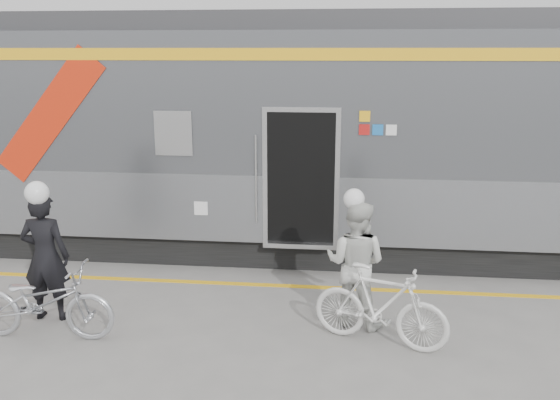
# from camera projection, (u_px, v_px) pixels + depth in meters

# --- Properties ---
(ground) EXTENTS (90.00, 90.00, 0.00)m
(ground) POSITION_uv_depth(u_px,v_px,m) (232.00, 354.00, 7.04)
(ground) COLOR slate
(ground) RESTS_ON ground
(train) EXTENTS (24.00, 3.17, 4.10)m
(train) POSITION_uv_depth(u_px,v_px,m) (187.00, 133.00, 10.75)
(train) COLOR black
(train) RESTS_ON ground
(safety_strip) EXTENTS (24.00, 0.12, 0.01)m
(safety_strip) POSITION_uv_depth(u_px,v_px,m) (258.00, 285.00, 9.11)
(safety_strip) COLOR #EEAD15
(safety_strip) RESTS_ON ground
(man) EXTENTS (0.65, 0.44, 1.74)m
(man) POSITION_uv_depth(u_px,v_px,m) (45.00, 257.00, 7.79)
(man) COLOR black
(man) RESTS_ON ground
(bicycle_left) EXTENTS (1.85, 0.70, 0.96)m
(bicycle_left) POSITION_uv_depth(u_px,v_px,m) (42.00, 302.00, 7.34)
(bicycle_left) COLOR #B6B9BE
(bicycle_left) RESTS_ON ground
(woman) EXTENTS (0.97, 0.86, 1.67)m
(woman) POSITION_uv_depth(u_px,v_px,m) (356.00, 263.00, 7.64)
(woman) COLOR silver
(woman) RESTS_ON ground
(bicycle_right) EXTENTS (1.75, 0.99, 1.01)m
(bicycle_right) POSITION_uv_depth(u_px,v_px,m) (380.00, 306.00, 7.16)
(bicycle_right) COLOR silver
(bicycle_right) RESTS_ON ground
(helmet_man) EXTENTS (0.30, 0.30, 0.30)m
(helmet_man) POSITION_uv_depth(u_px,v_px,m) (38.00, 181.00, 7.54)
(helmet_man) COLOR white
(helmet_man) RESTS_ON man
(helmet_woman) EXTENTS (0.27, 0.27, 0.27)m
(helmet_woman) POSITION_uv_depth(u_px,v_px,m) (358.00, 191.00, 7.41)
(helmet_woman) COLOR white
(helmet_woman) RESTS_ON woman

